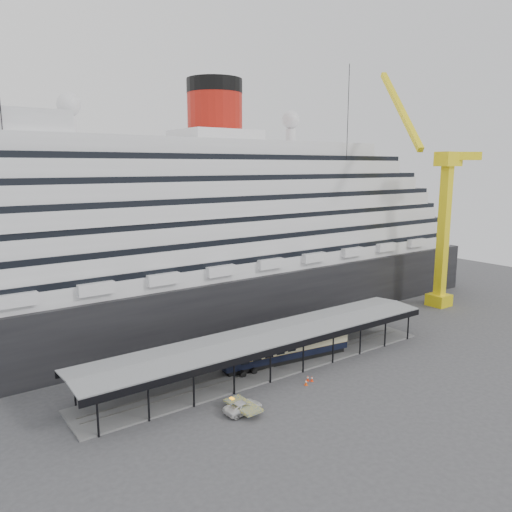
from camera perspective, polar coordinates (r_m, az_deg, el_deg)
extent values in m
plane|color=#3E3E41|center=(69.72, 4.05, -13.90)|extent=(200.00, 200.00, 0.00)
cube|color=black|center=(93.45, -8.63, -4.41)|extent=(130.00, 30.00, 10.00)
cylinder|color=#AD170D|center=(94.74, -4.72, 15.63)|extent=(10.00, 10.00, 9.00)
cylinder|color=black|center=(95.37, -4.77, 18.77)|extent=(10.10, 10.10, 2.50)
sphere|color=silver|center=(84.29, -20.63, 15.90)|extent=(3.60, 3.60, 3.60)
sphere|color=silver|center=(105.22, 4.00, 15.27)|extent=(3.60, 3.60, 3.60)
cube|color=slate|center=(73.24, 1.48, -12.54)|extent=(56.00, 8.00, 0.24)
cube|color=slate|center=(72.66, 1.84, -12.60)|extent=(54.00, 0.08, 0.10)
cube|color=slate|center=(73.71, 1.14, -12.25)|extent=(54.00, 0.08, 0.10)
cube|color=black|center=(68.38, 3.83, -10.36)|extent=(56.00, 0.18, 0.90)
cube|color=black|center=(75.10, -0.61, -8.42)|extent=(56.00, 0.18, 0.90)
cube|color=slate|center=(71.43, 1.50, -8.80)|extent=(56.00, 9.00, 0.24)
cylinder|color=black|center=(71.47, -26.39, 5.27)|extent=(0.12, 0.12, 47.21)
cube|color=yellow|center=(110.06, 20.16, -4.73)|extent=(4.00, 4.00, 2.40)
cube|color=yellow|center=(107.41, 20.62, 2.61)|extent=(1.80, 1.80, 26.00)
cube|color=yellow|center=(106.61, 21.12, 10.30)|extent=(5.00, 3.20, 2.80)
cube|color=yellow|center=(102.96, 16.18, 15.85)|extent=(11.42, 18.78, 16.80)
cube|color=yellow|center=(108.23, 22.82, 10.50)|extent=(6.00, 4.39, 1.60)
cylinder|color=black|center=(99.23, 10.19, 7.29)|extent=(0.12, 0.12, 47.21)
imported|color=silver|center=(61.11, -1.48, -16.85)|extent=(4.90, 2.41, 1.34)
cube|color=black|center=(74.89, 3.44, -11.66)|extent=(19.76, 4.73, 0.65)
cube|color=black|center=(74.58, 3.45, -11.06)|extent=(20.73, 5.22, 1.03)
cube|color=beige|center=(74.18, 3.46, -10.25)|extent=(20.74, 5.26, 1.22)
cube|color=black|center=(73.90, 3.47, -9.68)|extent=(20.73, 5.22, 0.37)
cube|color=#F64A0D|center=(68.27, 5.74, -14.46)|extent=(0.52, 0.52, 0.03)
cone|color=#F64A0D|center=(68.10, 5.74, -14.14)|extent=(0.44, 0.44, 0.81)
cylinder|color=white|center=(68.07, 5.74, -14.08)|extent=(0.26, 0.26, 0.16)
cube|color=red|center=(69.49, 5.93, -14.00)|extent=(0.54, 0.54, 0.03)
cone|color=red|center=(69.32, 5.93, -13.70)|extent=(0.45, 0.45, 0.79)
cylinder|color=white|center=(69.29, 5.94, -13.64)|extent=(0.25, 0.25, 0.15)
cube|color=#FB340D|center=(69.43, 6.40, -14.03)|extent=(0.45, 0.45, 0.03)
cone|color=#FB340D|center=(69.28, 6.41, -13.75)|extent=(0.38, 0.38, 0.75)
cylinder|color=white|center=(69.25, 6.41, -13.69)|extent=(0.24, 0.24, 0.15)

